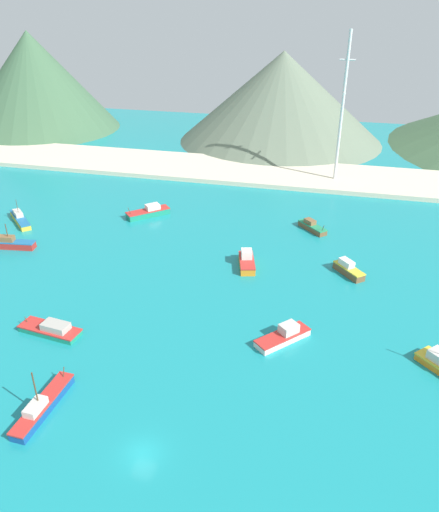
{
  "coord_description": "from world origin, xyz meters",
  "views": [
    {
      "loc": [
        17.56,
        -35.68,
        45.44
      ],
      "look_at": [
        -2.51,
        46.09,
        0.85
      ],
      "focal_mm": 35.21,
      "sensor_mm": 36.0,
      "label": 1
    }
  ],
  "objects": [
    {
      "name": "ground",
      "position": [
        0.0,
        30.0,
        -0.25
      ],
      "size": [
        260.0,
        280.0,
        0.5
      ],
      "color": "teal"
    },
    {
      "name": "fishing_boat_13",
      "position": [
        -23.22,
        62.85,
        0.93
      ],
      "size": [
        9.11,
        8.87,
        2.97
      ],
      "color": "#198466",
      "rests_on": "ground"
    },
    {
      "name": "hill_central",
      "position": [
        -3.12,
        134.84,
        14.39
      ],
      "size": [
        68.03,
        68.03,
        28.77
      ],
      "color": "#60705B",
      "rests_on": "ground"
    },
    {
      "name": "fishing_boat_8",
      "position": [
        13.5,
        63.94,
        0.8
      ],
      "size": [
        6.63,
        6.69,
        2.5
      ],
      "color": "brown",
      "rests_on": "ground"
    },
    {
      "name": "radio_tower",
      "position": [
        16.86,
        95.69,
        19.2
      ],
      "size": [
        3.77,
        3.01,
        37.65
      ],
      "color": "silver",
      "rests_on": "ground"
    },
    {
      "name": "fishing_boat_3",
      "position": [
        -44.18,
        41.13,
        0.98
      ],
      "size": [
        9.71,
        3.33,
        5.17
      ],
      "color": "red",
      "rests_on": "ground"
    },
    {
      "name": "fishing_boat_2",
      "position": [
        -49.69,
        52.76,
        0.81
      ],
      "size": [
        9.37,
        9.07,
        5.22
      ],
      "color": "gold",
      "rests_on": "ground"
    },
    {
      "name": "fishing_boat_10",
      "position": [
        2.99,
        44.89,
        1.03
      ],
      "size": [
        4.49,
        7.78,
        3.0
      ],
      "color": "orange",
      "rests_on": "ground"
    },
    {
      "name": "fishing_boat_9",
      "position": [
        -21.37,
        17.59,
        0.74
      ],
      "size": [
        9.94,
        4.28,
        2.0
      ],
      "color": "#198466",
      "rests_on": "ground"
    },
    {
      "name": "beach_strip",
      "position": [
        0.0,
        98.07,
        0.6
      ],
      "size": [
        247.0,
        22.65,
        1.2
      ],
      "primitive_type": "cube",
      "color": "beige",
      "rests_on": "ground"
    },
    {
      "name": "fishing_boat_0",
      "position": [
        -14.18,
        3.2,
        0.8
      ],
      "size": [
        2.53,
        11.13,
        6.45
      ],
      "color": "#14478C",
      "rests_on": "ground"
    },
    {
      "name": "fishing_boat_11",
      "position": [
        12.57,
        24.15,
        0.83
      ],
      "size": [
        7.91,
        8.34,
        2.49
      ],
      "color": "silver",
      "rests_on": "ground"
    },
    {
      "name": "fishing_boat_5",
      "position": [
        21.37,
        46.4,
        0.99
      ],
      "size": [
        5.9,
        6.37,
        2.56
      ],
      "color": "brown",
      "rests_on": "ground"
    },
    {
      "name": "hill_west",
      "position": [
        -91.43,
        130.48,
        16.82
      ],
      "size": [
        57.37,
        57.37,
        33.64
      ],
      "color": "#3D6042",
      "rests_on": "ground"
    }
  ]
}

